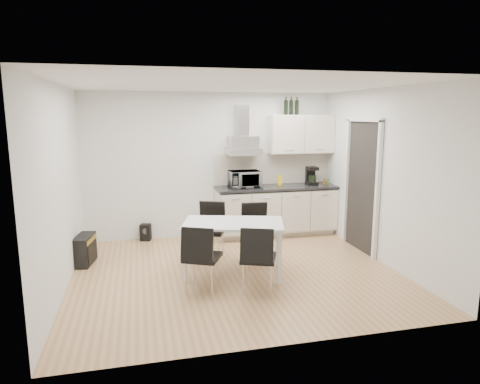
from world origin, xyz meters
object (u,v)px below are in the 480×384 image
at_px(kitchenette, 277,191).
at_px(dining_table, 233,228).
at_px(floor_speaker, 146,232).
at_px(chair_far_left, 210,232).
at_px(chair_near_left, 202,258).
at_px(chair_far_right, 257,233).
at_px(chair_near_right, 258,259).
at_px(guitar_amp, 85,250).

bearing_deg(kitchenette, dining_table, -124.69).
bearing_deg(floor_speaker, chair_far_left, -37.09).
bearing_deg(dining_table, kitchenette, 71.16).
distance_m(kitchenette, chair_near_left, 2.88).
bearing_deg(chair_far_left, chair_far_right, -178.25).
bearing_deg(chair_near_right, chair_far_left, 127.28).
bearing_deg(floor_speaker, chair_near_right, -47.24).
xyz_separation_m(kitchenette, floor_speaker, (-2.39, 0.17, -0.68)).
bearing_deg(chair_far_left, floor_speaker, -31.16).
bearing_deg(chair_near_left, dining_table, 69.53).
bearing_deg(chair_far_left, guitar_amp, 14.33).
xyz_separation_m(guitar_amp, floor_speaker, (0.91, 1.02, -0.07)).
distance_m(dining_table, chair_near_left, 0.74).
bearing_deg(chair_far_left, chair_near_left, 97.63).
relative_size(chair_far_left, guitar_amp, 1.59).
height_order(guitar_amp, floor_speaker, guitar_amp).
bearing_deg(dining_table, chair_near_right, -60.30).
relative_size(chair_near_right, guitar_amp, 1.59).
distance_m(dining_table, chair_far_left, 0.75).
height_order(dining_table, chair_far_right, chair_far_right).
height_order(chair_far_left, floor_speaker, chair_far_left).
bearing_deg(guitar_amp, dining_table, -13.83).
distance_m(guitar_amp, floor_speaker, 1.37).
height_order(kitchenette, chair_far_right, kitchenette).
distance_m(chair_near_left, guitar_amp, 2.12).
bearing_deg(dining_table, floor_speaker, 136.84).
relative_size(kitchenette, chair_far_right, 2.86).
bearing_deg(chair_near_right, dining_table, 125.49).
relative_size(dining_table, floor_speaker, 5.18).
height_order(dining_table, chair_near_right, chair_near_right).
relative_size(kitchenette, chair_near_left, 2.86).
relative_size(chair_near_left, floor_speaker, 3.00).
bearing_deg(dining_table, chair_near_left, -120.36).
relative_size(kitchenette, floor_speaker, 8.58).
bearing_deg(chair_far_right, chair_near_right, 79.33).
xyz_separation_m(chair_far_left, chair_near_left, (-0.29, -1.17, 0.00)).
height_order(dining_table, chair_near_left, chair_near_left).
relative_size(chair_near_right, floor_speaker, 3.00).
height_order(chair_far_left, guitar_amp, chair_far_left).
xyz_separation_m(kitchenette, chair_near_right, (-1.06, -2.46, -0.39)).
bearing_deg(floor_speaker, chair_far_right, -26.97).
bearing_deg(kitchenette, chair_near_right, -113.34).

